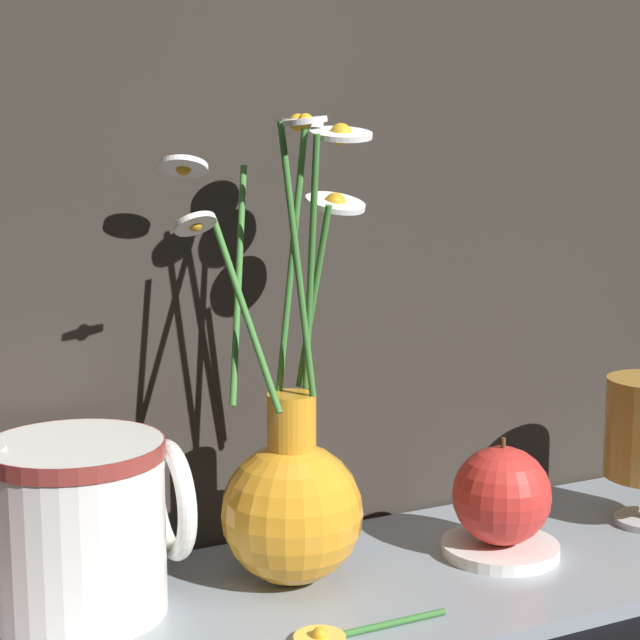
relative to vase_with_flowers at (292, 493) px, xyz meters
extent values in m
plane|color=black|center=(0.01, -0.03, -0.08)|extent=(6.00, 6.00, 0.00)
cube|color=gray|center=(0.01, -0.03, -0.08)|extent=(0.87, 0.24, 0.01)
sphere|color=orange|center=(0.00, 0.00, -0.02)|extent=(0.11, 0.11, 0.11)
cylinder|color=orange|center=(0.00, 0.00, 0.05)|extent=(0.04, 0.04, 0.05)
cylinder|color=#3D7A33|center=(0.00, -0.01, 0.18)|extent=(0.03, 0.01, 0.20)
cylinder|color=white|center=(0.00, -0.02, 0.28)|extent=(0.03, 0.03, 0.01)
sphere|color=gold|center=(0.00, -0.02, 0.28)|extent=(0.01, 0.01, 0.01)
cylinder|color=#3D7A33|center=(-0.04, -0.01, 0.14)|extent=(0.02, 0.09, 0.13)
cylinder|color=white|center=(-0.08, -0.02, 0.21)|extent=(0.04, 0.03, 0.02)
sphere|color=gold|center=(-0.08, -0.02, 0.21)|extent=(0.01, 0.01, 0.01)
cylinder|color=#3D7A33|center=(0.00, 0.01, 0.18)|extent=(0.02, 0.02, 0.20)
cylinder|color=white|center=(0.01, 0.02, 0.28)|extent=(0.05, 0.05, 0.01)
sphere|color=gold|center=(0.01, 0.02, 0.28)|extent=(0.01, 0.01, 0.01)
cylinder|color=#3D7A33|center=(-0.03, 0.02, 0.16)|extent=(0.05, 0.07, 0.17)
cylinder|color=white|center=(-0.07, 0.04, 0.25)|extent=(0.05, 0.05, 0.02)
sphere|color=gold|center=(-0.07, 0.04, 0.25)|extent=(0.01, 0.01, 0.01)
cylinder|color=#3D7A33|center=(0.02, 0.00, 0.17)|extent=(0.01, 0.04, 0.19)
cylinder|color=white|center=(0.04, -0.01, 0.27)|extent=(0.06, 0.06, 0.01)
sphere|color=gold|center=(0.04, -0.01, 0.27)|extent=(0.02, 0.02, 0.02)
cylinder|color=#3D7A33|center=(0.02, 0.00, 0.15)|extent=(0.01, 0.05, 0.14)
cylinder|color=white|center=(0.04, 0.01, 0.22)|extent=(0.05, 0.05, 0.02)
sphere|color=gold|center=(0.04, 0.01, 0.22)|extent=(0.02, 0.02, 0.02)
cylinder|color=white|center=(-0.16, 0.02, -0.01)|extent=(0.13, 0.13, 0.13)
cylinder|color=maroon|center=(-0.16, 0.02, 0.05)|extent=(0.13, 0.13, 0.01)
torus|color=white|center=(-0.09, 0.02, 0.00)|extent=(0.01, 0.09, 0.09)
cylinder|color=white|center=(0.18, -0.03, -0.07)|extent=(0.10, 0.10, 0.01)
sphere|color=red|center=(0.18, -0.03, -0.02)|extent=(0.08, 0.08, 0.08)
cylinder|color=#4C3819|center=(0.18, -0.03, 0.02)|extent=(0.00, 0.00, 0.01)
cylinder|color=#336B2D|center=(0.02, -0.10, -0.07)|extent=(0.10, 0.01, 0.01)
cylinder|color=#EAC64C|center=(-0.03, -0.10, -0.07)|extent=(0.04, 0.04, 0.00)
sphere|color=gold|center=(-0.03, -0.10, -0.06)|extent=(0.01, 0.01, 0.01)
camera|label=1|loc=(-0.33, -0.71, 0.27)|focal=60.00mm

